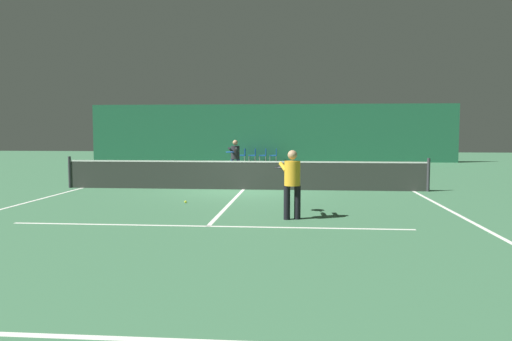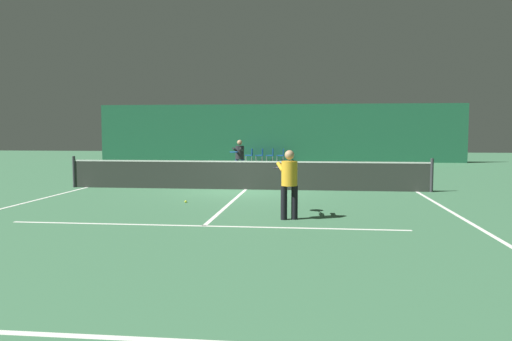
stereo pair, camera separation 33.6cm
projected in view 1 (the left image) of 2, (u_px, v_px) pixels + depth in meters
The scene contains 17 objects.
ground_plane at pixel (243, 190), 16.48m from camera, with size 60.00×60.00×0.00m, color #3D704C.
backdrop_curtain at pixel (270, 133), 31.32m from camera, with size 23.00×0.12×3.60m.
court_line_baseline_far at pixel (267, 165), 28.30m from camera, with size 11.00×0.10×0.00m.
court_line_baseline_near at pixel (101, 338), 4.66m from camera, with size 11.00×0.10×0.00m.
court_line_service_far at pixel (259, 173), 22.83m from camera, with size 8.25×0.10×0.00m.
court_line_service_near at pixel (208, 226), 10.12m from camera, with size 8.25×0.10×0.00m.
court_line_sideline_left at pixel (83, 188), 16.96m from camera, with size 0.10×23.80×0.00m.
court_line_sideline_right at pixel (414, 191), 16.00m from camera, with size 0.10×23.80×0.00m.
court_line_centre at pixel (243, 189), 16.48m from camera, with size 0.10×12.80×0.00m.
tennis_net at pixel (243, 174), 16.44m from camera, with size 12.00×0.10×1.07m.
player_near at pixel (292, 179), 10.90m from camera, with size 0.69×1.33×1.52m.
player_far at pixel (235, 156), 20.60m from camera, with size 0.47×1.33×1.56m.
courtside_chair_0 at pixel (243, 154), 31.02m from camera, with size 0.44×0.44×0.84m.
courtside_chair_1 at pixel (253, 154), 30.97m from camera, with size 0.44×0.44×0.84m.
courtside_chair_2 at pixel (264, 154), 30.91m from camera, with size 0.44×0.44×0.84m.
courtside_chair_3 at pixel (274, 154), 30.85m from camera, with size 0.44×0.44×0.84m.
tennis_ball at pixel (186, 202), 13.38m from camera, with size 0.07×0.07×0.07m.
Camera 1 is at (1.84, -16.28, 1.93)m, focal length 35.00 mm.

